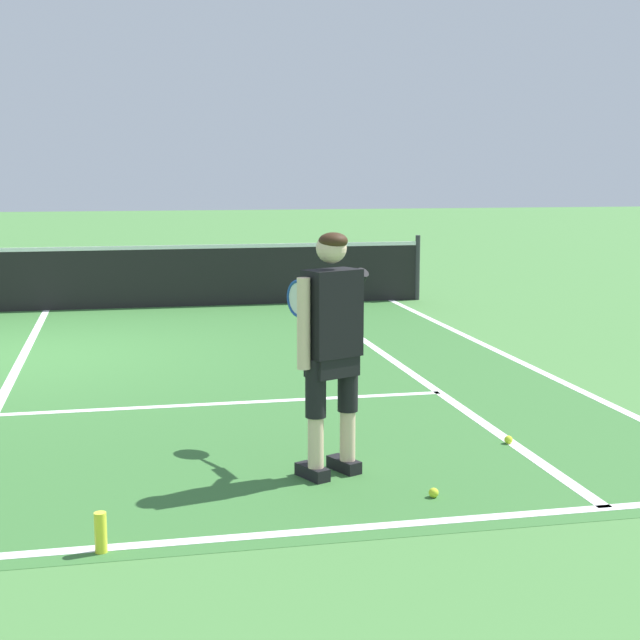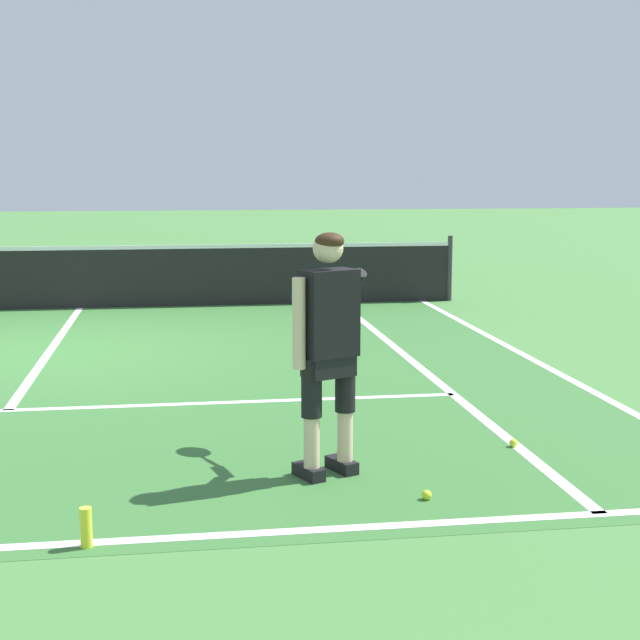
# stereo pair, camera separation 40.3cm
# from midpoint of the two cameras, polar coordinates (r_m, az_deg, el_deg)

# --- Properties ---
(ground_plane) EXTENTS (80.00, 80.00, 0.00)m
(ground_plane) POSITION_cam_midpoint_polar(r_m,az_deg,el_deg) (11.50, -15.12, -1.94)
(ground_plane) COLOR #477F3D
(court_inner_surface) EXTENTS (10.98, 10.02, 0.00)m
(court_inner_surface) POSITION_cam_midpoint_polar(r_m,az_deg,el_deg) (10.39, -15.81, -3.11)
(court_inner_surface) COLOR #387033
(court_inner_surface) RESTS_ON ground
(line_service) EXTENTS (8.23, 0.10, 0.01)m
(line_service) POSITION_cam_midpoint_polar(r_m,az_deg,el_deg) (8.85, -17.09, -5.24)
(line_service) COLOR white
(line_service) RESTS_ON ground
(line_centre_service) EXTENTS (0.10, 6.40, 0.01)m
(line_centre_service) POSITION_cam_midpoint_polar(r_m,az_deg,el_deg) (11.96, -14.87, -1.50)
(line_centre_service) COLOR white
(line_centre_service) RESTS_ON ground
(line_singles_right) EXTENTS (0.10, 9.62, 0.01)m
(line_singles_right) POSITION_cam_midpoint_polar(r_m,az_deg,el_deg) (10.67, 6.69, -2.50)
(line_singles_right) COLOR white
(line_singles_right) RESTS_ON ground
(line_doubles_right) EXTENTS (0.10, 9.62, 0.01)m
(line_doubles_right) POSITION_cam_midpoint_polar(r_m,az_deg,el_deg) (11.11, 13.56, -2.24)
(line_doubles_right) COLOR white
(line_doubles_right) RESTS_ON ground
(tennis_net) EXTENTS (11.96, 0.08, 1.07)m
(tennis_net) POSITION_cam_midpoint_polar(r_m,az_deg,el_deg) (15.04, -13.64, 2.56)
(tennis_net) COLOR #333338
(tennis_net) RESTS_ON ground
(tennis_player) EXTENTS (0.56, 1.23, 1.71)m
(tennis_player) POSITION_cam_midpoint_polar(r_m,az_deg,el_deg) (6.50, 2.22, -1.05)
(tennis_player) COLOR black
(tennis_player) RESTS_ON ground
(tennis_ball_near_feet) EXTENTS (0.07, 0.07, 0.07)m
(tennis_ball_near_feet) POSITION_cam_midpoint_polar(r_m,az_deg,el_deg) (6.31, 8.31, -10.43)
(tennis_ball_near_feet) COLOR #CCE02D
(tennis_ball_near_feet) RESTS_ON ground
(tennis_ball_by_baseline) EXTENTS (0.07, 0.07, 0.07)m
(tennis_ball_by_baseline) POSITION_cam_midpoint_polar(r_m,az_deg,el_deg) (7.57, 13.12, -7.26)
(tennis_ball_by_baseline) COLOR #CCE02D
(tennis_ball_by_baseline) RESTS_ON ground
(water_bottle) EXTENTS (0.07, 0.07, 0.24)m
(water_bottle) POSITION_cam_midpoint_polar(r_m,az_deg,el_deg) (5.60, -11.92, -12.19)
(water_bottle) COLOR yellow
(water_bottle) RESTS_ON ground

